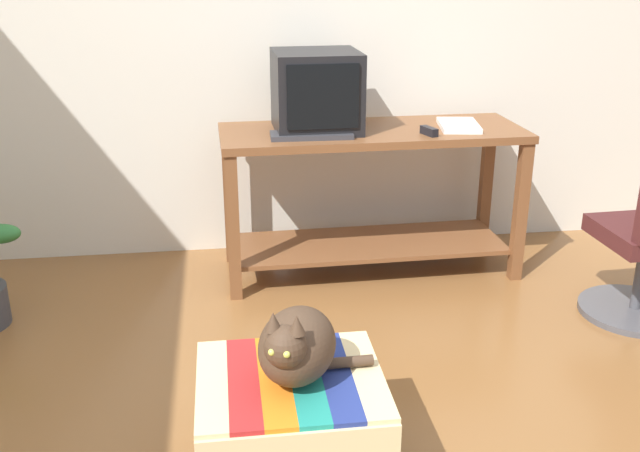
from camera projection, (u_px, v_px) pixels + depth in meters
The scene contains 8 objects.
back_wall at pixel (285, 17), 3.90m from camera, with size 8.00×0.10×2.60m, color silver.
desk at pixel (371, 176), 3.81m from camera, with size 1.56×0.60×0.78m.
tv_monitor at pixel (316, 92), 3.64m from camera, with size 0.43×0.43×0.39m.
keyboard at pixel (311, 135), 3.55m from camera, with size 0.40×0.15×0.02m, color #333338.
book at pixel (459, 125), 3.74m from camera, with size 0.19×0.29×0.03m, color white.
ottoman_with_blanket at pixel (291, 425), 2.38m from camera, with size 0.59×0.54×0.36m.
cat at pixel (297, 346), 2.26m from camera, with size 0.42×0.38×0.29m.
stapler at pixel (429, 131), 3.59m from camera, with size 0.04×0.11×0.04m, color black.
Camera 1 is at (-0.36, -1.98, 1.63)m, focal length 40.94 mm.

